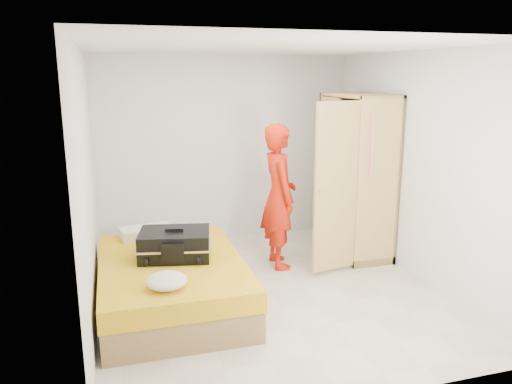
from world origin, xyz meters
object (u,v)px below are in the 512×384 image
object	(u,v)px
suitcase	(175,244)
round_cushion	(167,281)
person	(279,196)
bed	(172,283)
wardrobe	(354,180)

from	to	relation	value
suitcase	round_cushion	bearing A→B (deg)	-91.02
person	bed	bearing A→B (deg)	120.15
person	suitcase	distance (m)	1.56
bed	round_cushion	xyz separation A→B (m)	(-0.11, -0.67, 0.32)
suitcase	wardrobe	bearing A→B (deg)	30.55
suitcase	round_cushion	world-z (taller)	suitcase
bed	person	xyz separation A→B (m)	(1.42, 0.78, 0.64)
suitcase	round_cushion	xyz separation A→B (m)	(-0.17, -0.74, -0.07)
suitcase	round_cushion	distance (m)	0.76
bed	wardrobe	xyz separation A→B (m)	(2.50, 0.91, 0.75)
round_cushion	suitcase	bearing A→B (deg)	77.36
wardrobe	suitcase	bearing A→B (deg)	-161.06
wardrobe	round_cushion	xyz separation A→B (m)	(-2.62, -1.58, -0.43)
bed	person	size ratio (longest dim) A/B	1.14
round_cushion	wardrobe	bearing A→B (deg)	31.17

